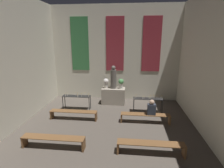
{
  "coord_description": "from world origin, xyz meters",
  "views": [
    {
      "loc": [
        0.93,
        1.09,
        3.78
      ],
      "look_at": [
        0.0,
        9.99,
        1.4
      ],
      "focal_mm": 28.0,
      "sensor_mm": 36.0,
      "label": 1
    }
  ],
  "objects_px": {
    "pew_back_right": "(145,116)",
    "person_seated": "(152,108)",
    "statue": "(113,78)",
    "pew_third_right": "(151,146)",
    "pew_back_left": "(74,113)",
    "candle_rack_left": "(77,98)",
    "flower_vase_left": "(106,82)",
    "flower_vase_right": "(121,83)",
    "altar": "(113,96)",
    "candle_rack_right": "(148,100)",
    "pew_third_left": "(53,140)"
  },
  "relations": [
    {
      "from": "pew_back_right",
      "to": "person_seated",
      "type": "xyz_separation_m",
      "value": [
        0.26,
        0.0,
        0.41
      ]
    },
    {
      "from": "statue",
      "to": "pew_back_right",
      "type": "relative_size",
      "value": 0.59
    },
    {
      "from": "pew_third_right",
      "to": "pew_back_left",
      "type": "bearing_deg",
      "value": 146.14
    },
    {
      "from": "candle_rack_left",
      "to": "flower_vase_left",
      "type": "bearing_deg",
      "value": 36.12
    },
    {
      "from": "statue",
      "to": "candle_rack_left",
      "type": "distance_m",
      "value": 2.34
    },
    {
      "from": "flower_vase_right",
      "to": "pew_third_right",
      "type": "relative_size",
      "value": 0.25
    },
    {
      "from": "altar",
      "to": "pew_back_left",
      "type": "bearing_deg",
      "value": -126.4
    },
    {
      "from": "altar",
      "to": "pew_back_right",
      "type": "relative_size",
      "value": 0.6
    },
    {
      "from": "candle_rack_right",
      "to": "statue",
      "type": "bearing_deg",
      "value": 150.86
    },
    {
      "from": "flower_vase_left",
      "to": "candle_rack_right",
      "type": "height_order",
      "value": "flower_vase_left"
    },
    {
      "from": "flower_vase_left",
      "to": "pew_back_right",
      "type": "height_order",
      "value": "flower_vase_left"
    },
    {
      "from": "pew_back_left",
      "to": "flower_vase_left",
      "type": "bearing_deg",
      "value": 61.38
    },
    {
      "from": "candle_rack_right",
      "to": "pew_back_right",
      "type": "bearing_deg",
      "value": -100.18
    },
    {
      "from": "statue",
      "to": "flower_vase_left",
      "type": "bearing_deg",
      "value": -180.0
    },
    {
      "from": "altar",
      "to": "pew_third_right",
      "type": "height_order",
      "value": "altar"
    },
    {
      "from": "flower_vase_left",
      "to": "pew_third_right",
      "type": "relative_size",
      "value": 0.25
    },
    {
      "from": "pew_back_left",
      "to": "pew_back_right",
      "type": "distance_m",
      "value": 3.36
    },
    {
      "from": "flower_vase_left",
      "to": "pew_back_left",
      "type": "bearing_deg",
      "value": -118.62
    },
    {
      "from": "flower_vase_right",
      "to": "candle_rack_left",
      "type": "bearing_deg",
      "value": -155.5
    },
    {
      "from": "pew_third_left",
      "to": "pew_back_left",
      "type": "distance_m",
      "value": 2.25
    },
    {
      "from": "candle_rack_right",
      "to": "person_seated",
      "type": "relative_size",
      "value": 2.15
    },
    {
      "from": "pew_back_left",
      "to": "pew_back_right",
      "type": "bearing_deg",
      "value": 0.0
    },
    {
      "from": "pew_third_right",
      "to": "altar",
      "type": "bearing_deg",
      "value": 110.33
    },
    {
      "from": "flower_vase_right",
      "to": "altar",
      "type": "bearing_deg",
      "value": 180.0
    },
    {
      "from": "altar",
      "to": "flower_vase_left",
      "type": "bearing_deg",
      "value": 180.0
    },
    {
      "from": "candle_rack_left",
      "to": "pew_back_right",
      "type": "height_order",
      "value": "candle_rack_left"
    },
    {
      "from": "altar",
      "to": "candle_rack_right",
      "type": "distance_m",
      "value": 2.18
    },
    {
      "from": "candle_rack_right",
      "to": "pew_third_right",
      "type": "bearing_deg",
      "value": -93.61
    },
    {
      "from": "statue",
      "to": "candle_rack_right",
      "type": "bearing_deg",
      "value": -29.14
    },
    {
      "from": "flower_vase_left",
      "to": "candle_rack_left",
      "type": "distance_m",
      "value": 1.9
    },
    {
      "from": "pew_third_right",
      "to": "candle_rack_right",
      "type": "bearing_deg",
      "value": 86.39
    },
    {
      "from": "statue",
      "to": "flower_vase_left",
      "type": "distance_m",
      "value": 0.51
    },
    {
      "from": "altar",
      "to": "statue",
      "type": "distance_m",
      "value": 1.08
    },
    {
      "from": "statue",
      "to": "flower_vase_right",
      "type": "height_order",
      "value": "statue"
    },
    {
      "from": "candle_rack_left",
      "to": "candle_rack_right",
      "type": "bearing_deg",
      "value": 0.01
    },
    {
      "from": "statue",
      "to": "candle_rack_left",
      "type": "xyz_separation_m",
      "value": [
        -1.89,
        -1.06,
        -0.89
      ]
    },
    {
      "from": "flower_vase_left",
      "to": "statue",
      "type": "bearing_deg",
      "value": 0.0
    },
    {
      "from": "flower_vase_left",
      "to": "flower_vase_right",
      "type": "distance_m",
      "value": 0.87
    },
    {
      "from": "candle_rack_right",
      "to": "altar",
      "type": "bearing_deg",
      "value": 150.86
    },
    {
      "from": "flower_vase_left",
      "to": "person_seated",
      "type": "bearing_deg",
      "value": -43.82
    },
    {
      "from": "pew_back_right",
      "to": "person_seated",
      "type": "relative_size",
      "value": 3.19
    },
    {
      "from": "flower_vase_right",
      "to": "pew_back_left",
      "type": "distance_m",
      "value": 3.25
    },
    {
      "from": "altar",
      "to": "pew_back_right",
      "type": "xyz_separation_m",
      "value": [
        1.68,
        -2.28,
        -0.15
      ]
    },
    {
      "from": "altar",
      "to": "statue",
      "type": "xyz_separation_m",
      "value": [
        0.0,
        0.0,
        1.08
      ]
    },
    {
      "from": "flower_vase_left",
      "to": "candle_rack_right",
      "type": "bearing_deg",
      "value": -24.38
    },
    {
      "from": "altar",
      "to": "person_seated",
      "type": "xyz_separation_m",
      "value": [
        1.94,
        -2.28,
        0.26
      ]
    },
    {
      "from": "flower_vase_left",
      "to": "pew_third_left",
      "type": "relative_size",
      "value": 0.25
    },
    {
      "from": "pew_third_left",
      "to": "person_seated",
      "type": "bearing_deg",
      "value": 31.93
    },
    {
      "from": "altar",
      "to": "pew_third_right",
      "type": "distance_m",
      "value": 4.84
    },
    {
      "from": "altar",
      "to": "candle_rack_left",
      "type": "distance_m",
      "value": 2.17
    }
  ]
}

